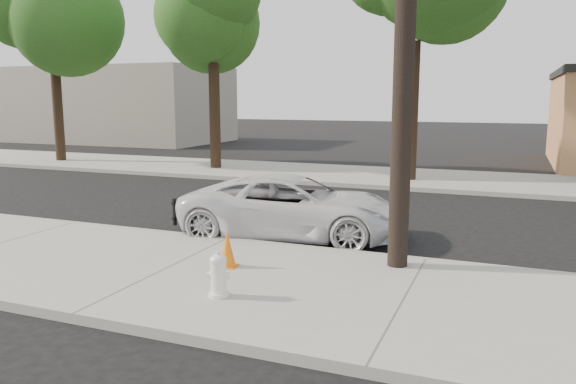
# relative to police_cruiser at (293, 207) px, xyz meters

# --- Properties ---
(ground) EXTENTS (120.00, 120.00, 0.00)m
(ground) POSITION_rel_police_cruiser_xyz_m (-1.00, 0.95, -0.67)
(ground) COLOR black
(ground) RESTS_ON ground
(near_sidewalk) EXTENTS (90.00, 4.40, 0.15)m
(near_sidewalk) POSITION_rel_police_cruiser_xyz_m (-1.00, -3.35, -0.60)
(near_sidewalk) COLOR gray
(near_sidewalk) RESTS_ON ground
(far_sidewalk) EXTENTS (90.00, 5.00, 0.15)m
(far_sidewalk) POSITION_rel_police_cruiser_xyz_m (-1.00, 9.45, -0.60)
(far_sidewalk) COLOR gray
(far_sidewalk) RESTS_ON ground
(curb_near) EXTENTS (90.00, 0.12, 0.16)m
(curb_near) POSITION_rel_police_cruiser_xyz_m (-1.00, -1.15, -0.60)
(curb_near) COLOR #9E9B93
(curb_near) RESTS_ON ground
(building_far) EXTENTS (14.00, 8.00, 5.00)m
(building_far) POSITION_rel_police_cruiser_xyz_m (-21.00, 20.95, 1.83)
(building_far) COLOR gray
(building_far) RESTS_ON ground
(tree_a) EXTENTS (4.65, 4.50, 9.00)m
(tree_a) POSITION_rel_police_cruiser_xyz_m (-14.80, 8.80, 5.86)
(tree_a) COLOR black
(tree_a) RESTS_ON far_sidewalk
(tree_b) EXTENTS (4.34, 4.20, 8.45)m
(tree_b) POSITION_rel_police_cruiser_xyz_m (-6.81, 9.01, 5.48)
(tree_b) COLOR black
(tree_b) RESTS_ON far_sidewalk
(police_cruiser) EXTENTS (5.06, 2.78, 1.34)m
(police_cruiser) POSITION_rel_police_cruiser_xyz_m (0.00, 0.00, 0.00)
(police_cruiser) COLOR silver
(police_cruiser) RESTS_ON ground
(fire_hydrant) EXTENTS (0.34, 0.30, 0.63)m
(fire_hydrant) POSITION_rel_police_cruiser_xyz_m (0.49, -4.23, -0.22)
(fire_hydrant) COLOR white
(fire_hydrant) RESTS_ON near_sidewalk
(traffic_cone) EXTENTS (0.35, 0.35, 0.63)m
(traffic_cone) POSITION_rel_police_cruiser_xyz_m (-0.08, -2.90, -0.22)
(traffic_cone) COLOR orange
(traffic_cone) RESTS_ON near_sidewalk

